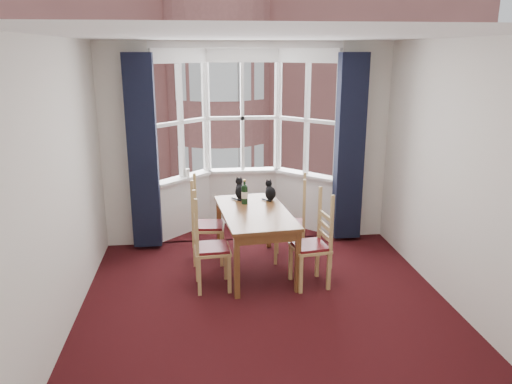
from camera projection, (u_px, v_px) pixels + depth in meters
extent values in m
plane|color=black|center=(269.00, 316.00, 5.21)|extent=(4.50, 4.50, 0.00)
plane|color=white|center=(272.00, 35.00, 4.44)|extent=(4.50, 4.50, 0.00)
plane|color=silver|center=(56.00, 193.00, 4.60)|extent=(0.00, 4.50, 4.50)
plane|color=silver|center=(466.00, 181.00, 5.05)|extent=(0.00, 4.50, 4.50)
plane|color=silver|center=(331.00, 296.00, 2.68)|extent=(4.00, 0.00, 4.00)
cube|color=silver|center=(127.00, 147.00, 6.79)|extent=(0.70, 0.12, 2.80)
cube|color=silver|center=(361.00, 142.00, 7.16)|extent=(0.70, 0.12, 2.80)
cube|color=black|center=(143.00, 153.00, 6.66)|extent=(0.38, 0.22, 2.60)
cube|color=black|center=(349.00, 148.00, 6.97)|extent=(0.38, 0.22, 2.60)
cube|color=brown|center=(255.00, 212.00, 6.11)|extent=(0.94, 1.56, 0.04)
cube|color=brown|center=(237.00, 267.00, 5.49)|extent=(0.07, 0.07, 0.74)
cube|color=brown|center=(219.00, 225.00, 6.80)|extent=(0.07, 0.07, 0.74)
cube|color=brown|center=(298.00, 262.00, 5.63)|extent=(0.07, 0.07, 0.74)
cube|color=brown|center=(269.00, 222.00, 6.94)|extent=(0.07, 0.07, 0.74)
cube|color=tan|center=(212.00, 249.00, 5.72)|extent=(0.42, 0.44, 0.06)
cube|color=#560E14|center=(212.00, 247.00, 5.71)|extent=(0.38, 0.40, 0.03)
cube|color=tan|center=(209.00, 226.00, 6.45)|extent=(0.44, 0.45, 0.06)
cube|color=#560E14|center=(209.00, 225.00, 6.45)|extent=(0.39, 0.41, 0.03)
cube|color=tan|center=(310.00, 247.00, 5.78)|extent=(0.46, 0.47, 0.06)
cube|color=#560E14|center=(310.00, 245.00, 5.77)|extent=(0.41, 0.43, 0.03)
cube|color=tan|center=(290.00, 225.00, 6.50)|extent=(0.48, 0.49, 0.06)
cube|color=#560E14|center=(290.00, 224.00, 6.49)|extent=(0.43, 0.45, 0.03)
ellipsoid|color=black|center=(241.00, 192.00, 6.56)|extent=(0.20, 0.23, 0.20)
sphere|color=black|center=(239.00, 181.00, 6.59)|extent=(0.12, 0.12, 0.09)
cone|color=black|center=(237.00, 178.00, 6.57)|extent=(0.04, 0.04, 0.04)
cone|color=black|center=(241.00, 178.00, 6.58)|extent=(0.04, 0.04, 0.04)
ellipsoid|color=black|center=(270.00, 193.00, 6.53)|extent=(0.18, 0.21, 0.18)
sphere|color=black|center=(269.00, 184.00, 6.55)|extent=(0.10, 0.10, 0.09)
cone|color=black|center=(267.00, 181.00, 6.53)|extent=(0.04, 0.04, 0.04)
cone|color=black|center=(270.00, 180.00, 6.55)|extent=(0.04, 0.04, 0.04)
cylinder|color=black|center=(245.00, 195.00, 6.35)|extent=(0.08, 0.08, 0.23)
sphere|color=black|center=(245.00, 187.00, 6.32)|extent=(0.07, 0.07, 0.07)
cylinder|color=black|center=(245.00, 184.00, 6.31)|extent=(0.03, 0.03, 0.10)
cylinder|color=gold|center=(245.00, 180.00, 6.29)|extent=(0.03, 0.03, 0.02)
cylinder|color=silver|center=(245.00, 195.00, 6.35)|extent=(0.08, 0.08, 0.09)
cylinder|color=white|center=(188.00, 173.00, 7.34)|extent=(0.06, 0.06, 0.12)
plane|color=#333335|center=(208.00, 169.00, 37.66)|extent=(80.00, 80.00, 0.00)
cube|color=#93514C|center=(215.00, 97.00, 18.55)|extent=(18.00, 6.00, 14.00)
cylinder|color=#93514C|center=(219.00, 105.00, 15.68)|extent=(3.20, 3.20, 14.00)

